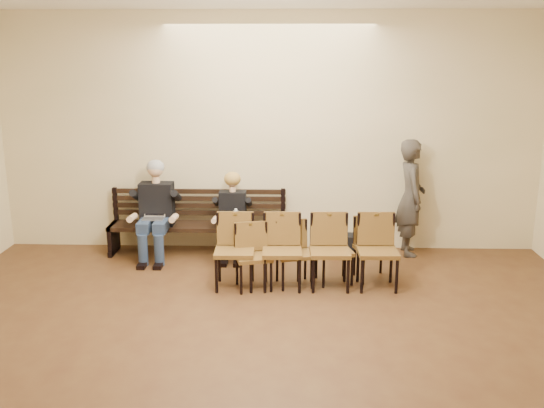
{
  "coord_description": "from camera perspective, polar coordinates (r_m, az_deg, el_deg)",
  "views": [
    {
      "loc": [
        0.31,
        -3.88,
        2.97
      ],
      "look_at": [
        0.07,
        4.05,
        0.92
      ],
      "focal_mm": 40.0,
      "sensor_mm": 36.0,
      "label": 1
    }
  ],
  "objects": [
    {
      "name": "room_walls",
      "position": [
        4.69,
        -2.07,
        9.17
      ],
      "size": [
        8.02,
        10.01,
        3.51
      ],
      "color": "#FAE2B4",
      "rests_on": "ground"
    },
    {
      "name": "bench",
      "position": [
        9.06,
        -7.0,
        -3.28
      ],
      "size": [
        2.6,
        0.9,
        0.45
      ],
      "primitive_type": "cube",
      "color": "black",
      "rests_on": "ground"
    },
    {
      "name": "seated_man",
      "position": [
        8.92,
        -10.89,
        -0.45
      ],
      "size": [
        0.59,
        0.82,
        1.43
      ],
      "primitive_type": null,
      "color": "black",
      "rests_on": "ground"
    },
    {
      "name": "seated_woman",
      "position": [
        8.79,
        -3.75,
        -1.5
      ],
      "size": [
        0.48,
        0.66,
        1.11
      ],
      "primitive_type": null,
      "color": "black",
      "rests_on": "ground"
    },
    {
      "name": "laptop",
      "position": [
        8.82,
        -11.11,
        -1.66
      ],
      "size": [
        0.34,
        0.29,
        0.22
      ],
      "primitive_type": "cube",
      "rotation": [
        0.0,
        0.0,
        -0.17
      ],
      "color": "silver",
      "rests_on": "bench"
    },
    {
      "name": "water_bottle",
      "position": [
        8.51,
        -3.4,
        -1.96
      ],
      "size": [
        0.07,
        0.07,
        0.23
      ],
      "primitive_type": "cylinder",
      "rotation": [
        0.0,
        0.0,
        -0.02
      ],
      "color": "silver",
      "rests_on": "bench"
    },
    {
      "name": "bag",
      "position": [
        9.11,
        6.6,
        -3.72
      ],
      "size": [
        0.4,
        0.29,
        0.28
      ],
      "primitive_type": "cube",
      "rotation": [
        0.0,
        0.0,
        -0.09
      ],
      "color": "black",
      "rests_on": "ground"
    },
    {
      "name": "passerby",
      "position": [
        9.02,
        12.97,
        1.39
      ],
      "size": [
        0.49,
        0.73,
        1.97
      ],
      "primitive_type": "imported",
      "rotation": [
        0.0,
        0.0,
        1.6
      ],
      "color": "#3B3630",
      "rests_on": "ground"
    },
    {
      "name": "chair_row_front",
      "position": [
        7.82,
        4.03,
        -4.62
      ],
      "size": [
        2.08,
        0.92,
        0.83
      ],
      "primitive_type": "cube",
      "rotation": [
        0.0,
        0.0,
        0.24
      ],
      "color": "brown",
      "rests_on": "ground"
    },
    {
      "name": "chair_row_back",
      "position": [
        7.67,
        3.22,
        -4.54
      ],
      "size": [
        2.32,
        0.57,
        0.95
      ],
      "primitive_type": "cube",
      "rotation": [
        0.0,
        0.0,
        0.02
      ],
      "color": "brown",
      "rests_on": "ground"
    }
  ]
}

